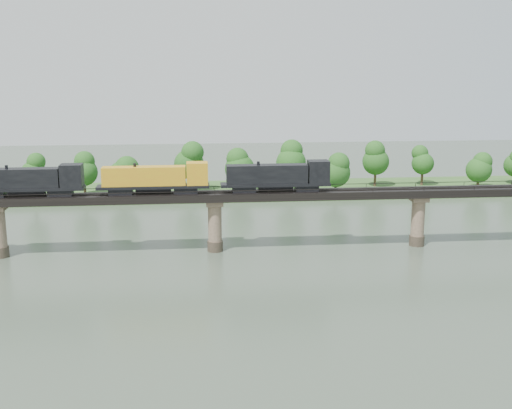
{
  "coord_description": "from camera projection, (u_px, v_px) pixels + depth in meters",
  "views": [
    {
      "loc": [
        -3.79,
        -88.98,
        35.39
      ],
      "look_at": [
        7.91,
        30.0,
        9.0
      ],
      "focal_mm": 45.0,
      "sensor_mm": 36.0,
      "label": 1
    }
  ],
  "objects": [
    {
      "name": "ground",
      "position": [
        223.0,
        309.0,
        94.47
      ],
      "size": [
        400.0,
        400.0,
        0.0
      ],
      "primitive_type": "plane",
      "color": "#364435",
      "rests_on": "ground"
    },
    {
      "name": "far_bank",
      "position": [
        208.0,
        191.0,
        176.9
      ],
      "size": [
        300.0,
        24.0,
        1.6
      ],
      "primitive_type": "cube",
      "color": "#2C5020",
      "rests_on": "ground"
    },
    {
      "name": "bridge",
      "position": [
        215.0,
        223.0,
        122.44
      ],
      "size": [
        236.0,
        30.0,
        11.5
      ],
      "color": "#473A2D",
      "rests_on": "ground"
    },
    {
      "name": "bridge_superstructure",
      "position": [
        214.0,
        191.0,
        121.08
      ],
      "size": [
        220.0,
        4.9,
        0.75
      ],
      "color": "black",
      "rests_on": "bridge"
    },
    {
      "name": "far_treeline",
      "position": [
        177.0,
        166.0,
        170.03
      ],
      "size": [
        289.06,
        17.54,
        13.6
      ],
      "color": "#382619",
      "rests_on": "far_bank"
    },
    {
      "name": "freight_train",
      "position": [
        112.0,
        180.0,
        118.74
      ],
      "size": [
        84.41,
        3.29,
        5.81
      ],
      "color": "black",
      "rests_on": "bridge"
    }
  ]
}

